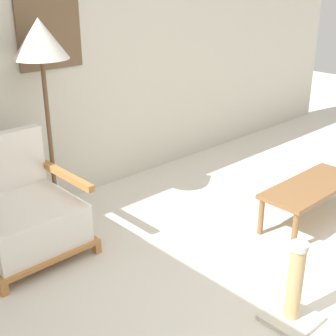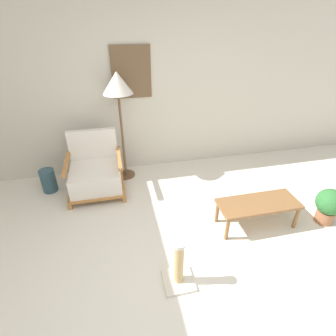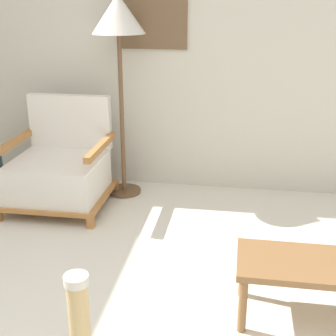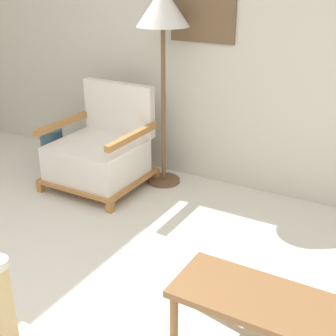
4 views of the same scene
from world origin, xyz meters
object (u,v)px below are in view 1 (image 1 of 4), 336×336
Objects in this scene: coffee_table at (311,189)px; scratching_post at (293,295)px; armchair at (23,216)px; floor_lamp at (41,49)px.

scratching_post is at bearing -152.79° from coffee_table.
coffee_table is at bearing -31.79° from armchair.
floor_lamp is (0.44, 0.31, 1.10)m from armchair.
coffee_table is (1.47, -1.50, -1.10)m from floor_lamp.
scratching_post is (0.34, -2.08, -1.21)m from floor_lamp.
armchair is 0.52× the size of floor_lamp.
armchair reaches higher than coffee_table.
armchair is at bearing -144.60° from floor_lamp.
scratching_post is (0.78, -1.77, -0.11)m from armchair.
floor_lamp is 2.37m from coffee_table.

